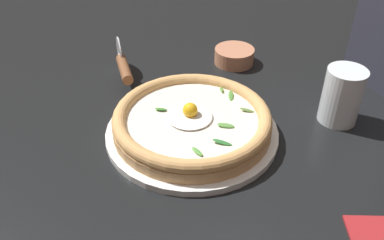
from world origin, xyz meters
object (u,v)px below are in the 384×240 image
(pizza, at_px, (192,120))
(pizza_cutter, at_px, (123,65))
(side_bowl, at_px, (234,56))
(drinking_glass, at_px, (341,99))

(pizza, relative_size, pizza_cutter, 1.80)
(pizza_cutter, bearing_deg, pizza, -170.92)
(side_bowl, height_order, drinking_glass, drinking_glass)
(pizza, xyz_separation_m, side_bowl, (0.19, -0.21, -0.01))
(pizza, bearing_deg, side_bowl, -48.57)
(pizza, bearing_deg, pizza_cutter, 9.08)
(pizza, distance_m, drinking_glass, 0.28)
(pizza_cutter, distance_m, drinking_glass, 0.44)
(pizza_cutter, relative_size, drinking_glass, 1.47)
(pizza, distance_m, side_bowl, 0.29)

